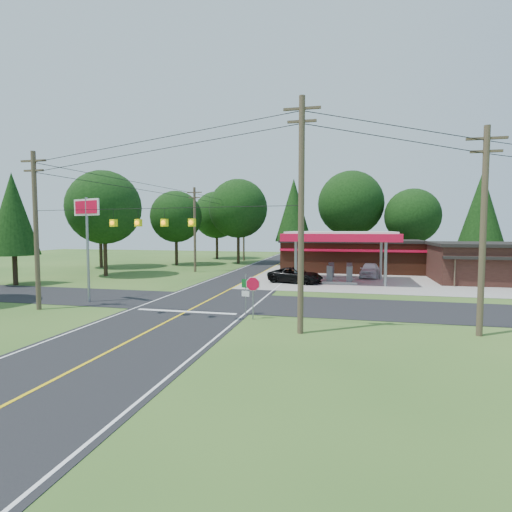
% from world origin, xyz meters
% --- Properties ---
extents(ground, '(120.00, 120.00, 0.00)m').
position_xyz_m(ground, '(0.00, 0.00, 0.00)').
color(ground, '#2E581F').
rests_on(ground, ground).
extents(main_highway, '(8.00, 120.00, 0.02)m').
position_xyz_m(main_highway, '(0.00, 0.00, 0.01)').
color(main_highway, black).
rests_on(main_highway, ground).
extents(cross_road, '(70.00, 7.00, 0.02)m').
position_xyz_m(cross_road, '(0.00, 0.00, 0.01)').
color(cross_road, black).
rests_on(cross_road, ground).
extents(lane_center_yellow, '(0.15, 110.00, 0.00)m').
position_xyz_m(lane_center_yellow, '(0.00, 0.00, 0.03)').
color(lane_center_yellow, yellow).
rests_on(lane_center_yellow, main_highway).
extents(gas_canopy, '(10.60, 7.40, 4.88)m').
position_xyz_m(gas_canopy, '(9.00, 13.00, 4.27)').
color(gas_canopy, gray).
rests_on(gas_canopy, ground).
extents(convenience_store, '(16.40, 7.55, 3.80)m').
position_xyz_m(convenience_store, '(10.00, 22.98, 1.92)').
color(convenience_store, '#502616').
rests_on(convenience_store, ground).
extents(utility_pole_near_right, '(1.80, 0.30, 11.50)m').
position_xyz_m(utility_pole_near_right, '(7.50, -7.00, 5.96)').
color(utility_pole_near_right, '#473828').
rests_on(utility_pole_near_right, ground).
extents(utility_pole_near_left, '(1.80, 0.30, 10.00)m').
position_xyz_m(utility_pole_near_left, '(-9.50, -5.00, 5.20)').
color(utility_pole_near_left, '#473828').
rests_on(utility_pole_near_left, ground).
extents(utility_pole_far_left, '(1.80, 0.30, 10.00)m').
position_xyz_m(utility_pole_far_left, '(-8.00, 18.00, 5.20)').
color(utility_pole_far_left, '#473828').
rests_on(utility_pole_far_left, ground).
extents(utility_pole_right_b, '(1.80, 0.30, 10.00)m').
position_xyz_m(utility_pole_right_b, '(16.00, -5.50, 5.20)').
color(utility_pole_right_b, '#473828').
rests_on(utility_pole_right_b, ground).
extents(utility_pole_north, '(0.30, 0.30, 9.50)m').
position_xyz_m(utility_pole_north, '(-6.50, 35.00, 4.75)').
color(utility_pole_north, '#473828').
rests_on(utility_pole_north, ground).
extents(overhead_beacons, '(17.04, 2.04, 1.03)m').
position_xyz_m(overhead_beacons, '(-1.00, -6.00, 6.21)').
color(overhead_beacons, black).
rests_on(overhead_beacons, ground).
extents(treeline_backdrop, '(70.27, 51.59, 13.30)m').
position_xyz_m(treeline_backdrop, '(0.82, 24.01, 7.49)').
color(treeline_backdrop, '#332316').
rests_on(treeline_backdrop, ground).
extents(suv_car, '(6.39, 6.39, 1.44)m').
position_xyz_m(suv_car, '(4.91, 10.99, 0.72)').
color(suv_car, black).
rests_on(suv_car, ground).
extents(sedan_car, '(5.15, 5.15, 1.56)m').
position_xyz_m(sedan_car, '(12.00, 17.00, 0.78)').
color(sedan_car, white).
rests_on(sedan_car, ground).
extents(big_stop_sign, '(2.60, 0.97, 7.33)m').
position_xyz_m(big_stop_sign, '(-8.00, -2.01, 5.50)').
color(big_stop_sign, gray).
rests_on(big_stop_sign, ground).
extents(octagonal_stop_sign, '(0.86, 0.11, 2.46)m').
position_xyz_m(octagonal_stop_sign, '(4.50, -4.57, 1.84)').
color(octagonal_stop_sign, gray).
rests_on(octagonal_stop_sign, ground).
extents(route_sign_post, '(0.50, 0.14, 2.46)m').
position_xyz_m(route_sign_post, '(3.80, -3.52, 1.48)').
color(route_sign_post, gray).
rests_on(route_sign_post, ground).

